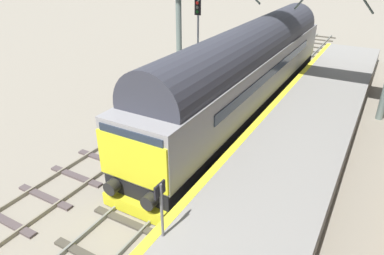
# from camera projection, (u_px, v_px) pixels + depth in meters

# --- Properties ---
(ground_plane) EXTENTS (140.00, 140.00, 0.00)m
(ground_plane) POSITION_uv_depth(u_px,v_px,m) (168.00, 183.00, 13.13)
(ground_plane) COLOR gray
(ground_plane) RESTS_ON ground
(track_main) EXTENTS (2.50, 60.00, 0.15)m
(track_main) POSITION_uv_depth(u_px,v_px,m) (168.00, 181.00, 13.10)
(track_main) COLOR gray
(track_main) RESTS_ON ground
(track_adjacent_west) EXTENTS (2.50, 60.00, 0.15)m
(track_adjacent_west) POSITION_uv_depth(u_px,v_px,m) (102.00, 159.00, 14.56)
(track_adjacent_west) COLOR gray
(track_adjacent_west) RESTS_ON ground
(station_platform) EXTENTS (4.00, 44.00, 1.01)m
(station_platform) POSITION_uv_depth(u_px,v_px,m) (261.00, 202.00, 11.32)
(station_platform) COLOR gray
(station_platform) RESTS_ON ground
(diesel_locomotive) EXTENTS (2.74, 19.85, 4.68)m
(diesel_locomotive) POSITION_uv_depth(u_px,v_px,m) (248.00, 67.00, 18.04)
(diesel_locomotive) COLOR black
(diesel_locomotive) RESTS_ON ground
(signal_post_mid) EXTENTS (0.44, 0.22, 5.02)m
(signal_post_mid) POSITION_uv_depth(u_px,v_px,m) (198.00, 28.00, 23.73)
(signal_post_mid) COLOR gray
(signal_post_mid) RESTS_ON ground
(platform_number_sign) EXTENTS (0.10, 0.44, 1.67)m
(platform_number_sign) POSITION_uv_depth(u_px,v_px,m) (161.00, 202.00, 8.79)
(platform_number_sign) COLOR slate
(platform_number_sign) RESTS_ON station_platform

